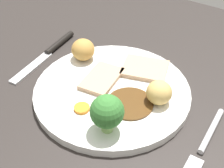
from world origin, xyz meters
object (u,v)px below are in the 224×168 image
(knife, at_px, (50,51))
(dinner_plate, at_px, (112,92))
(meat_slice_under, at_px, (145,69))
(roast_potato_left, at_px, (159,92))
(broccoli_floret, at_px, (107,112))
(carrot_coin_front, at_px, (82,108))
(meat_slice_main, at_px, (100,78))
(roast_potato_right, at_px, (83,50))
(fork, at_px, (204,146))

(knife, bearing_deg, dinner_plate, 73.53)
(dinner_plate, distance_m, meat_slice_under, 0.08)
(roast_potato_left, bearing_deg, dinner_plate, 10.11)
(knife, bearing_deg, broccoli_floret, 57.21)
(meat_slice_under, bearing_deg, carrot_coin_front, 76.56)
(meat_slice_main, bearing_deg, carrot_coin_front, 104.03)
(meat_slice_main, xyz_separation_m, roast_potato_left, (-0.11, -0.01, 0.02))
(roast_potato_right, xyz_separation_m, broccoli_floret, (-0.14, 0.12, 0.02))
(carrot_coin_front, bearing_deg, dinner_plate, -100.16)
(dinner_plate, height_order, knife, dinner_plate)
(dinner_plate, bearing_deg, carrot_coin_front, 79.84)
(dinner_plate, height_order, meat_slice_under, meat_slice_under)
(fork, bearing_deg, meat_slice_main, -100.46)
(broccoli_floret, bearing_deg, roast_potato_right, -42.08)
(dinner_plate, distance_m, roast_potato_right, 0.11)
(meat_slice_main, relative_size, roast_potato_right, 1.77)
(fork, bearing_deg, roast_potato_right, -105.83)
(carrot_coin_front, bearing_deg, roast_potato_right, -53.98)
(meat_slice_under, xyz_separation_m, broccoli_floret, (-0.02, 0.15, 0.03))
(meat_slice_under, bearing_deg, roast_potato_right, 14.90)
(dinner_plate, xyz_separation_m, roast_potato_right, (0.09, -0.04, 0.03))
(roast_potato_left, height_order, carrot_coin_front, roast_potato_left)
(dinner_plate, bearing_deg, meat_slice_main, -15.13)
(meat_slice_under, relative_size, carrot_coin_front, 3.20)
(carrot_coin_front, bearing_deg, meat_slice_main, -75.97)
(meat_slice_main, xyz_separation_m, meat_slice_under, (-0.05, -0.07, 0.00))
(dinner_plate, bearing_deg, roast_potato_left, -169.89)
(roast_potato_right, xyz_separation_m, carrot_coin_front, (-0.08, 0.11, -0.02))
(dinner_plate, height_order, fork, dinner_plate)
(fork, relative_size, knife, 0.82)
(roast_potato_left, xyz_separation_m, carrot_coin_front, (0.09, 0.08, -0.02))
(roast_potato_left, bearing_deg, fork, 158.17)
(meat_slice_under, height_order, fork, meat_slice_under)
(meat_slice_under, bearing_deg, knife, 11.08)
(roast_potato_right, xyz_separation_m, fork, (-0.26, 0.07, -0.03))
(roast_potato_left, height_order, fork, roast_potato_left)
(dinner_plate, height_order, roast_potato_right, roast_potato_right)
(meat_slice_main, relative_size, roast_potato_left, 1.95)
(meat_slice_main, relative_size, carrot_coin_front, 3.23)
(roast_potato_right, bearing_deg, dinner_plate, 154.73)
(broccoli_floret, distance_m, knife, 0.25)
(meat_slice_under, height_order, broccoli_floret, broccoli_floret)
(meat_slice_main, height_order, knife, meat_slice_main)
(roast_potato_right, relative_size, carrot_coin_front, 1.83)
(meat_slice_under, xyz_separation_m, carrot_coin_front, (0.03, 0.14, -0.00))
(dinner_plate, relative_size, meat_slice_main, 3.29)
(carrot_coin_front, relative_size, knife, 0.13)
(meat_slice_under, bearing_deg, roast_potato_left, 133.59)
(meat_slice_under, distance_m, knife, 0.20)
(broccoli_floret, bearing_deg, meat_slice_under, -81.72)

